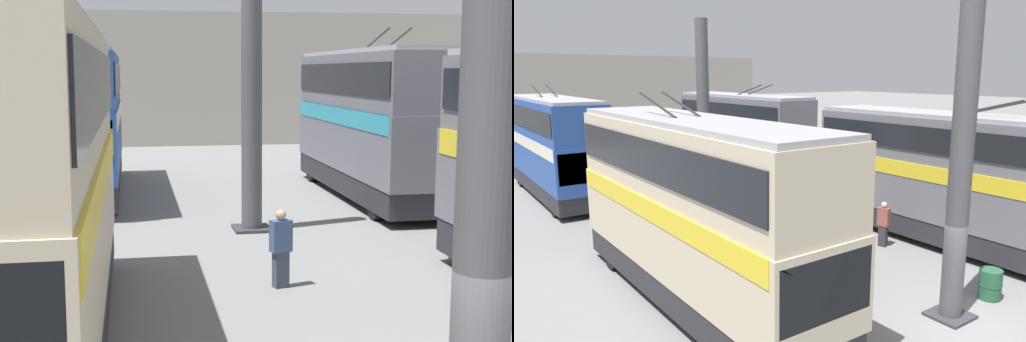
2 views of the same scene
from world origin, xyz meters
The scene contains 8 objects.
depot_back_wall centered at (36.30, 0.00, 3.87)m, with size 0.50×36.00×7.73m.
support_column_near centered at (0.63, 0.00, 4.17)m, with size 1.01×1.01×8.59m.
support_column_far centered at (13.61, 0.00, 4.17)m, with size 1.01×1.01×8.59m.
bus_left_far centered at (17.96, -4.88, 2.86)m, with size 10.52×2.54×5.66m.
bus_right_near centered at (5.36, 4.88, 2.89)m, with size 10.59×2.54×5.71m.
bus_right_far centered at (20.28, 4.88, 2.87)m, with size 10.54×2.54×5.67m.
person_aisle_midway centered at (8.32, 0.30, 0.84)m, with size 0.35×0.47×1.60m.
person_by_left_row centered at (5.32, -2.76, 0.88)m, with size 0.46×0.32×1.67m.
Camera 1 is at (-5.35, 3.20, 4.35)m, focal length 50.00 mm.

